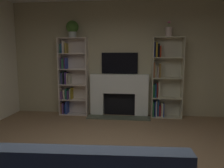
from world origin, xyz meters
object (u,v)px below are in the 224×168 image
at_px(tv, 120,63).
at_px(vase_with_flowers, 169,32).
at_px(bookshelf_left, 71,78).
at_px(bookshelf_right, 163,81).
at_px(fireplace, 119,94).
at_px(potted_plant, 72,28).

xyz_separation_m(tv, vase_with_flowers, (1.17, -0.12, 0.75)).
relative_size(bookshelf_left, bookshelf_right, 1.00).
bearing_deg(fireplace, potted_plant, -178.71).
distance_m(fireplace, bookshelf_left, 1.32).
bearing_deg(bookshelf_right, fireplace, -179.24).
bearing_deg(bookshelf_left, potted_plant, -25.30).
bearing_deg(bookshelf_right, potted_plant, -178.96).
height_order(bookshelf_left, vase_with_flowers, vase_with_flowers).
bearing_deg(bookshelf_left, tv, 3.56).
bearing_deg(bookshelf_left, fireplace, -0.70).
bearing_deg(vase_with_flowers, tv, 174.16).
height_order(fireplace, vase_with_flowers, vase_with_flowers).
distance_m(tv, vase_with_flowers, 1.40).
xyz_separation_m(bookshelf_left, potted_plant, (0.09, -0.04, 1.24)).
xyz_separation_m(fireplace, tv, (0.00, 0.09, 0.76)).
height_order(fireplace, bookshelf_left, bookshelf_left).
distance_m(bookshelf_left, bookshelf_right, 2.34).
height_order(fireplace, bookshelf_right, bookshelf_right).
xyz_separation_m(bookshelf_left, vase_with_flowers, (2.43, -0.04, 1.13)).
bearing_deg(fireplace, bookshelf_left, 179.30).
height_order(potted_plant, vase_with_flowers, potted_plant).
bearing_deg(vase_with_flowers, potted_plant, -179.99).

